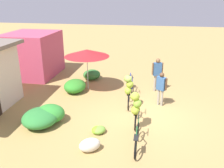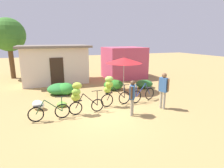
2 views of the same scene
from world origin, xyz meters
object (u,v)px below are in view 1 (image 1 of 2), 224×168
(shop_pink, at_px, (32,54))
(bicycle_leftmost, at_px, (137,138))
(market_umbrella, at_px, (87,53))
(banana_pile_on_ground, at_px, (98,130))
(bicycle_near_pile, at_px, (136,107))
(person_vendor, at_px, (157,71))
(bicycle_by_shop, at_px, (131,85))
(produce_sack, at_px, (90,145))
(person_bystander, at_px, (161,86))
(bicycle_center_loaded, at_px, (129,88))

(shop_pink, height_order, bicycle_leftmost, shop_pink)
(market_umbrella, bearing_deg, banana_pile_on_ground, -159.87)
(bicycle_near_pile, relative_size, person_vendor, 0.92)
(bicycle_near_pile, height_order, person_vendor, person_vendor)
(bicycle_by_shop, height_order, produce_sack, bicycle_by_shop)
(bicycle_leftmost, distance_m, bicycle_near_pile, 1.38)
(produce_sack, bearing_deg, market_umbrella, 15.90)
(person_bystander, bearing_deg, banana_pile_on_ground, 140.89)
(bicycle_leftmost, distance_m, bicycle_by_shop, 4.84)
(bicycle_center_loaded, height_order, produce_sack, bicycle_center_loaded)
(person_vendor, bearing_deg, bicycle_by_shop, 102.63)
(bicycle_near_pile, distance_m, banana_pile_on_ground, 1.61)
(market_umbrella, height_order, banana_pile_on_ground, market_umbrella)
(produce_sack, height_order, person_vendor, person_vendor)
(bicycle_by_shop, distance_m, produce_sack, 5.29)
(person_bystander, bearing_deg, bicycle_by_shop, 45.93)
(market_umbrella, height_order, bicycle_by_shop, market_umbrella)
(bicycle_leftmost, xyz_separation_m, bicycle_near_pile, (1.27, 0.15, 0.52))
(shop_pink, xyz_separation_m, bicycle_by_shop, (-1.74, -6.19, -0.92))
(bicycle_center_loaded, xyz_separation_m, bicycle_by_shop, (1.87, 0.08, -0.54))
(bicycle_near_pile, xyz_separation_m, banana_pile_on_ground, (-0.63, 1.29, -0.74))
(banana_pile_on_ground, height_order, person_vendor, person_vendor)
(bicycle_leftmost, xyz_separation_m, bicycle_by_shop, (4.79, 0.68, 0.02))
(bicycle_by_shop, height_order, person_bystander, person_bystander)
(market_umbrella, relative_size, person_vendor, 1.30)
(bicycle_leftmost, height_order, bicycle_near_pile, bicycle_near_pile)
(produce_sack, xyz_separation_m, person_bystander, (3.80, -2.24, 0.72))
(bicycle_center_loaded, relative_size, person_vendor, 0.94)
(banana_pile_on_ground, relative_size, person_vendor, 0.38)
(market_umbrella, xyz_separation_m, bicycle_near_pile, (-3.41, -2.77, -1.10))
(banana_pile_on_ground, relative_size, person_bystander, 0.42)
(market_umbrella, bearing_deg, person_bystander, -109.48)
(bicycle_near_pile, bearing_deg, person_bystander, -23.96)
(market_umbrella, height_order, bicycle_leftmost, market_umbrella)
(shop_pink, bearing_deg, bicycle_center_loaded, -119.87)
(shop_pink, distance_m, bicycle_by_shop, 6.50)
(banana_pile_on_ground, height_order, person_bystander, person_bystander)
(market_umbrella, bearing_deg, bicycle_center_loaded, -127.20)
(banana_pile_on_ground, bearing_deg, person_bystander, -39.11)
(banana_pile_on_ground, xyz_separation_m, person_vendor, (4.44, -2.05, 0.95))
(person_bystander, bearing_deg, produce_sack, 149.47)
(shop_pink, relative_size, bicycle_center_loaded, 1.96)
(bicycle_by_shop, bearing_deg, produce_sack, 171.58)
(produce_sack, bearing_deg, bicycle_leftmost, -73.47)
(bicycle_leftmost, xyz_separation_m, person_vendor, (5.08, -0.62, 0.72))
(person_vendor, relative_size, person_bystander, 1.12)
(produce_sack, distance_m, person_bystander, 4.47)
(bicycle_near_pile, bearing_deg, shop_pink, 52.00)
(shop_pink, xyz_separation_m, bicycle_leftmost, (-6.53, -6.88, -0.94))
(bicycle_leftmost, bearing_deg, produce_sack, 106.53)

